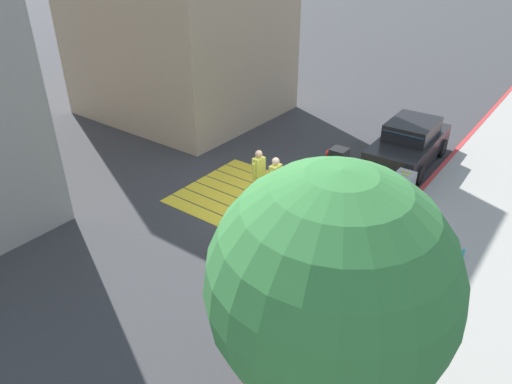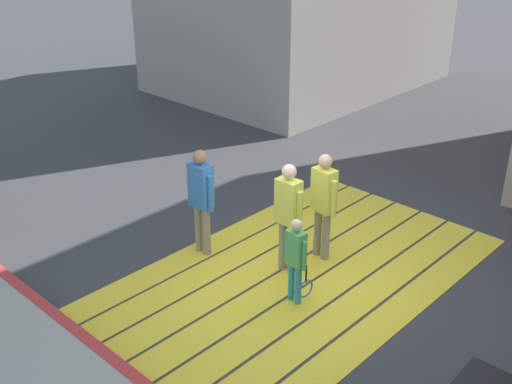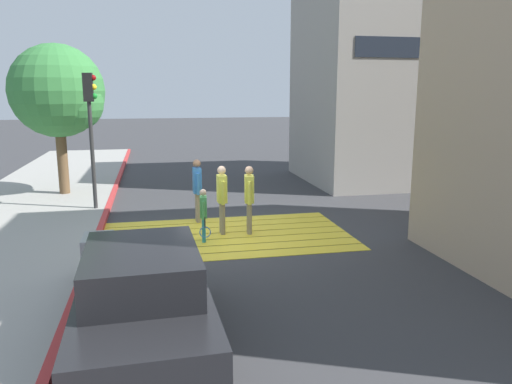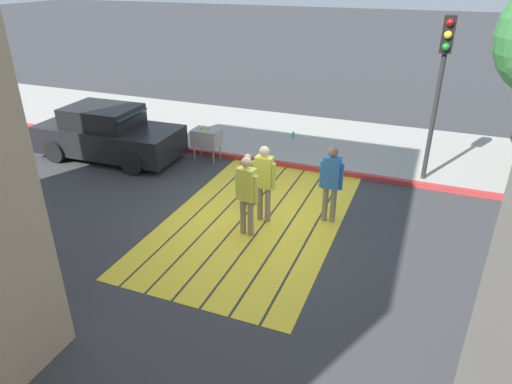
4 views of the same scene
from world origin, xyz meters
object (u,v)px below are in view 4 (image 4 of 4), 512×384
at_px(pedestrian_adult_trailing, 331,179).
at_px(pedestrian_child_with_racket, 247,177).
at_px(tennis_ball_cart, 206,138).
at_px(traffic_light_corner, 442,69).
at_px(pedestrian_adult_lead, 247,191).
at_px(pedestrian_adult_side, 264,179).
at_px(water_bottle, 293,135).
at_px(car_parked_near_curb, 108,134).

height_order(pedestrian_adult_trailing, pedestrian_child_with_racket, pedestrian_adult_trailing).
bearing_deg(tennis_ball_cart, pedestrian_adult_trailing, 61.52).
distance_m(traffic_light_corner, pedestrian_adult_lead, 5.76).
height_order(tennis_ball_cart, pedestrian_adult_side, pedestrian_adult_side).
xyz_separation_m(pedestrian_adult_side, pedestrian_child_with_racket, (-0.55, -0.63, -0.30)).
relative_size(water_bottle, pedestrian_adult_side, 0.12).
bearing_deg(traffic_light_corner, tennis_ball_cart, -83.70).
bearing_deg(pedestrian_adult_trailing, traffic_light_corner, 147.96).
bearing_deg(pedestrian_adult_trailing, water_bottle, -153.92).
bearing_deg(traffic_light_corner, pedestrian_child_with_racket, -52.67).
bearing_deg(tennis_ball_cart, pedestrian_adult_lead, 38.05).
xyz_separation_m(pedestrian_adult_lead, pedestrian_child_with_racket, (-1.25, -0.51, -0.29)).
bearing_deg(water_bottle, pedestrian_adult_lead, 7.91).
bearing_deg(pedestrian_adult_lead, tennis_ball_cart, -141.95).
relative_size(traffic_light_corner, pedestrian_adult_trailing, 2.34).
bearing_deg(pedestrian_adult_side, pedestrian_adult_trailing, 110.61).
height_order(traffic_light_corner, pedestrian_adult_side, traffic_light_corner).
relative_size(traffic_light_corner, water_bottle, 19.27).
relative_size(pedestrian_adult_trailing, pedestrian_child_with_racket, 1.35).
bearing_deg(car_parked_near_curb, pedestrian_adult_lead, 64.77).
bearing_deg(pedestrian_adult_trailing, pedestrian_adult_side, -69.39).
bearing_deg(pedestrian_child_with_racket, car_parked_near_curb, -105.21).
relative_size(water_bottle, pedestrian_child_with_racket, 0.16).
bearing_deg(pedestrian_adult_lead, traffic_light_corner, 141.27).
distance_m(car_parked_near_curb, pedestrian_adult_lead, 6.19).
height_order(pedestrian_adult_lead, pedestrian_child_with_racket, pedestrian_adult_lead).
bearing_deg(pedestrian_adult_lead, pedestrian_adult_side, 169.78).
bearing_deg(tennis_ball_cart, pedestrian_adult_side, 45.58).
bearing_deg(water_bottle, car_parked_near_curb, -54.79).
relative_size(pedestrian_adult_lead, pedestrian_child_with_racket, 1.34).
bearing_deg(pedestrian_child_with_racket, tennis_ball_cart, -135.27).
xyz_separation_m(traffic_light_corner, pedestrian_child_with_racket, (2.96, -3.89, -2.28)).
relative_size(car_parked_near_curb, pedestrian_adult_side, 2.40).
xyz_separation_m(water_bottle, pedestrian_adult_side, (5.30, 0.96, 0.83)).
height_order(water_bottle, pedestrian_adult_trailing, pedestrian_adult_trailing).
bearing_deg(car_parked_near_curb, pedestrian_adult_side, 71.30).
distance_m(pedestrian_adult_trailing, pedestrian_child_with_racket, 2.03).
height_order(pedestrian_adult_trailing, pedestrian_adult_side, pedestrian_adult_trailing).
bearing_deg(pedestrian_adult_side, tennis_ball_cart, -134.42).
bearing_deg(pedestrian_adult_trailing, tennis_ball_cart, -118.48).
bearing_deg(car_parked_near_curb, pedestrian_adult_trailing, 78.71).
xyz_separation_m(car_parked_near_curb, tennis_ball_cart, (-0.90, 2.83, -0.04)).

